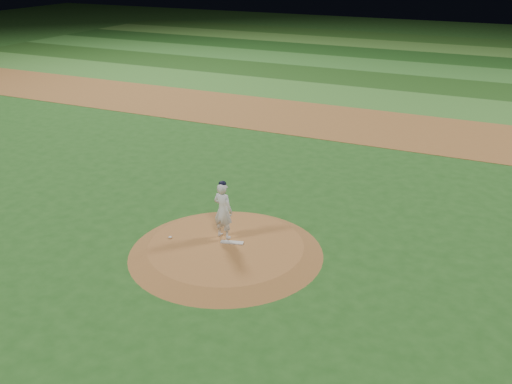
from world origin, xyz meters
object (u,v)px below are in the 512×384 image
Objects in this scene: pitchers_mound at (226,249)px; rosin_bag at (170,237)px; pitching_rubber at (232,242)px; pitcher_on_mound at (223,210)px.

pitchers_mound is 1.69m from rosin_bag.
rosin_bag is at bearing -179.77° from pitching_rubber.
pitchers_mound is at bearing 10.81° from rosin_bag.
pitching_rubber is at bearing -29.22° from pitcher_on_mound.
pitchers_mound is at bearing -133.48° from pitching_rubber.
pitcher_on_mound reaches higher than pitching_rubber.
rosin_bag is (-1.75, -0.50, 0.01)m from pitching_rubber.
rosin_bag is at bearing -169.19° from pitchers_mound.
pitchers_mound is 1.10m from pitcher_on_mound.
pitcher_on_mound is at bearing 125.36° from pitchers_mound.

